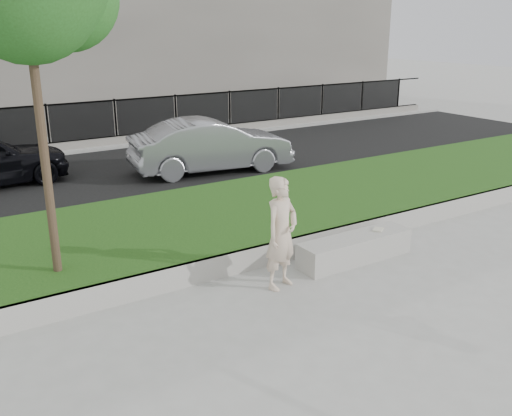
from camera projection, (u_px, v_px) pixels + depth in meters
ground at (281, 294)px, 8.87m from camera, size 90.00×90.00×0.00m
grass_bank at (194, 227)px, 11.22m from camera, size 34.00×4.00×0.40m
grass_kerb at (246, 260)px, 9.65m from camera, size 34.00×0.08×0.40m
street at (105, 175)px, 15.68m from camera, size 34.00×7.00×0.04m
far_pavement at (62, 145)px, 19.28m from camera, size 34.00×3.00×0.12m
iron_fence at (68, 136)px, 18.33m from camera, size 32.00×0.30×1.50m
stone_bench at (355, 248)px, 10.07m from camera, size 2.21×0.55×0.45m
man at (281, 233)px, 8.88m from camera, size 0.76×0.61×1.81m
book at (378, 229)px, 10.30m from camera, size 0.28×0.26×0.03m
car_silver at (211, 145)px, 15.81m from camera, size 4.63×2.19×1.47m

